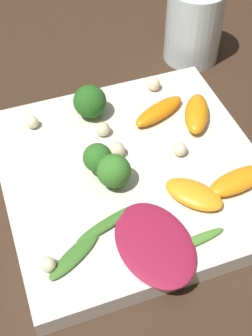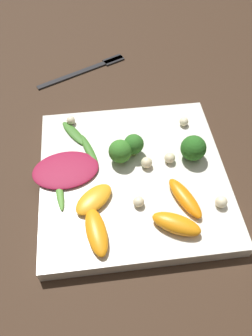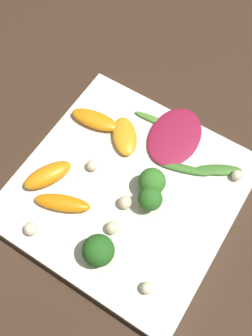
{
  "view_description": "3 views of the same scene",
  "coord_description": "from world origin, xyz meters",
  "views": [
    {
      "loc": [
        0.32,
        -0.12,
        0.41
      ],
      "look_at": [
        0.01,
        -0.01,
        0.04
      ],
      "focal_mm": 50.0,
      "sensor_mm": 36.0,
      "label": 1
    },
    {
      "loc": [
        0.05,
        0.29,
        0.43
      ],
      "look_at": [
        0.01,
        0.0,
        0.04
      ],
      "focal_mm": 35.0,
      "sensor_mm": 36.0,
      "label": 2
    },
    {
      "loc": [
        -0.18,
        -0.11,
        0.51
      ],
      "look_at": [
        0.02,
        0.01,
        0.04
      ],
      "focal_mm": 42.0,
      "sensor_mm": 36.0,
      "label": 3
    }
  ],
  "objects": [
    {
      "name": "plate",
      "position": [
        0.0,
        0.0,
        0.01
      ],
      "size": [
        0.28,
        0.28,
        0.02
      ],
      "color": "silver",
      "rests_on": "ground_plane"
    },
    {
      "name": "arugula_sprig_0",
      "position": [
        0.09,
        -0.09,
        0.03
      ],
      "size": [
        0.05,
        0.06,
        0.01
      ],
      "color": "#3D7528",
      "rests_on": "plate"
    },
    {
      "name": "macadamia_nut_0",
      "position": [
        -0.1,
        -0.09,
        0.03
      ],
      "size": [
        0.02,
        0.02,
        0.02
      ],
      "color": "beige",
      "rests_on": "plate"
    },
    {
      "name": "arugula_sprig_1",
      "position": [
        0.11,
        0.02,
        0.03
      ],
      "size": [
        0.02,
        0.07,
        0.01
      ],
      "color": "#518E33",
      "rests_on": "plate"
    },
    {
      "name": "macadamia_nut_1",
      "position": [
        0.09,
        -0.12,
        0.03
      ],
      "size": [
        0.01,
        0.01,
        0.01
      ],
      "color": "beige",
      "rests_on": "plate"
    },
    {
      "name": "broccoli_floret_0",
      "position": [
        -0.01,
        -0.04,
        0.05
      ],
      "size": [
        0.03,
        0.03,
        0.04
      ],
      "color": "#7A9E51",
      "rests_on": "plate"
    },
    {
      "name": "drinking_glass",
      "position": [
        -0.2,
        0.16,
        0.05
      ],
      "size": [
        0.08,
        0.08,
        0.11
      ],
      "color": "silver",
      "rests_on": "ground_plane"
    },
    {
      "name": "ground_plane",
      "position": [
        0.0,
        0.0,
        0.0
      ],
      "size": [
        2.4,
        2.4,
        0.0
      ],
      "primitive_type": "plane",
      "color": "#382619"
    },
    {
      "name": "orange_segment_2",
      "position": [
        0.06,
        0.1,
        0.03
      ],
      "size": [
        0.04,
        0.08,
        0.02
      ],
      "color": "orange",
      "rests_on": "plate"
    },
    {
      "name": "macadamia_nut_3",
      "position": [
        0.0,
        0.06,
        0.03
      ],
      "size": [
        0.02,
        0.02,
        0.02
      ],
      "color": "beige",
      "rests_on": "plate"
    },
    {
      "name": "macadamia_nut_4",
      "position": [
        -0.12,
        0.07,
        0.03
      ],
      "size": [
        0.02,
        0.02,
        0.02
      ],
      "color": "beige",
      "rests_on": "plate"
    },
    {
      "name": "broccoli_floret_2",
      "position": [
        -0.1,
        -0.02,
        0.05
      ],
      "size": [
        0.04,
        0.04,
        0.04
      ],
      "color": "#7A9E51",
      "rests_on": "plate"
    },
    {
      "name": "broccoli_floret_1",
      "position": [
        0.02,
        -0.03,
        0.05
      ],
      "size": [
        0.04,
        0.04,
        0.04
      ],
      "color": "#7A9E51",
      "rests_on": "plate"
    },
    {
      "name": "orange_segment_3",
      "position": [
        0.06,
        0.04,
        0.03
      ],
      "size": [
        0.07,
        0.07,
        0.01
      ],
      "color": "orange",
      "rests_on": "plate"
    },
    {
      "name": "arugula_sprig_2",
      "position": [
        0.06,
        -0.05,
        0.03
      ],
      "size": [
        0.03,
        0.07,
        0.01
      ],
      "color": "#3D7528",
      "rests_on": "plate"
    },
    {
      "name": "orange_segment_0",
      "position": [
        -0.05,
        0.1,
        0.03
      ],
      "size": [
        0.07,
        0.06,
        0.02
      ],
      "color": "orange",
      "rests_on": "plate"
    },
    {
      "name": "radicchio_leaf_0",
      "position": [
        0.1,
        -0.02,
        0.03
      ],
      "size": [
        0.11,
        0.08,
        0.01
      ],
      "color": "maroon",
      "rests_on": "plate"
    },
    {
      "name": "macadamia_nut_5",
      "position": [
        -0.02,
        -0.01,
        0.03
      ],
      "size": [
        0.02,
        0.02,
        0.02
      ],
      "color": "beige",
      "rests_on": "plate"
    },
    {
      "name": "orange_segment_1",
      "position": [
        -0.07,
        0.06,
        0.03
      ],
      "size": [
        0.05,
        0.08,
        0.02
      ],
      "color": "orange",
      "rests_on": "plate"
    },
    {
      "name": "macadamia_nut_2",
      "position": [
        -0.06,
        -0.02,
        0.03
      ],
      "size": [
        0.02,
        0.02,
        0.02
      ],
      "color": "beige",
      "rests_on": "plate"
    }
  ]
}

